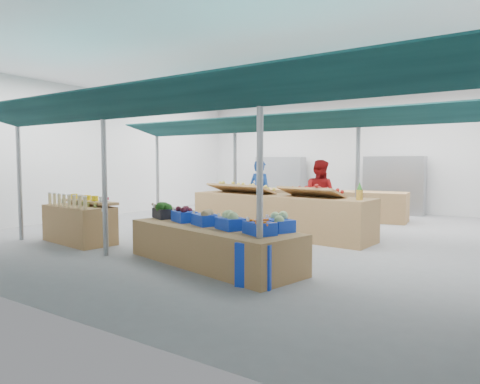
# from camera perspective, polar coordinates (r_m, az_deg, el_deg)

# --- Properties ---
(floor) EXTENTS (13.00, 13.00, 0.00)m
(floor) POSITION_cam_1_polar(r_m,az_deg,el_deg) (11.20, 2.14, -5.35)
(floor) COLOR slate
(floor) RESTS_ON ground
(hall) EXTENTS (13.00, 13.00, 13.00)m
(hall) POSITION_cam_1_polar(r_m,az_deg,el_deg) (12.33, 5.68, 7.82)
(hall) COLOR silver
(hall) RESTS_ON ground
(pole_grid) EXTENTS (10.00, 4.60, 3.00)m
(pole_grid) POSITION_cam_1_polar(r_m,az_deg,el_deg) (9.17, 0.48, 3.95)
(pole_grid) COLOR gray
(pole_grid) RESTS_ON floor
(awnings) EXTENTS (9.50, 7.08, 0.30)m
(awnings) POSITION_cam_1_polar(r_m,az_deg,el_deg) (9.22, 0.48, 9.98)
(awnings) COLOR #0A272C
(awnings) RESTS_ON pole_grid
(back_shelving_left) EXTENTS (2.00, 0.50, 2.00)m
(back_shelving_left) POSITION_cam_1_polar(r_m,az_deg,el_deg) (17.52, 5.38, 1.30)
(back_shelving_left) COLOR #B23F33
(back_shelving_left) RESTS_ON floor
(back_shelving_right) EXTENTS (2.00, 0.50, 2.00)m
(back_shelving_right) POSITION_cam_1_polar(r_m,az_deg,el_deg) (15.91, 19.82, 0.81)
(back_shelving_right) COLOR #B23F33
(back_shelving_right) RESTS_ON floor
(bottle_shelf) EXTENTS (1.98, 1.35, 1.12)m
(bottle_shelf) POSITION_cam_1_polar(r_m,az_deg,el_deg) (10.36, -20.47, -3.83)
(bottle_shelf) COLOR olive
(bottle_shelf) RESTS_ON floor
(veg_counter) EXTENTS (3.69, 1.94, 0.68)m
(veg_counter) POSITION_cam_1_polar(r_m,az_deg,el_deg) (7.67, -3.74, -7.11)
(veg_counter) COLOR olive
(veg_counter) RESTS_ON floor
(fruit_counter) EXTENTS (4.77, 1.49, 1.01)m
(fruit_counter) POSITION_cam_1_polar(r_m,az_deg,el_deg) (10.67, 5.19, -3.10)
(fruit_counter) COLOR olive
(fruit_counter) RESTS_ON floor
(far_counter) EXTENTS (5.12, 1.50, 0.91)m
(far_counter) POSITION_cam_1_polar(r_m,az_deg,el_deg) (14.12, 11.24, -1.62)
(far_counter) COLOR olive
(far_counter) RESTS_ON floor
(crate_stack) EXTENTS (0.60, 0.47, 0.65)m
(crate_stack) POSITION_cam_1_polar(r_m,az_deg,el_deg) (6.38, 2.24, -9.55)
(crate_stack) COLOR #1135BB
(crate_stack) RESTS_ON floor
(vendor_left) EXTENTS (0.72, 0.50, 1.88)m
(vendor_left) POSITION_cam_1_polar(r_m,az_deg,el_deg) (12.17, 2.69, -0.15)
(vendor_left) COLOR #18419E
(vendor_left) RESTS_ON floor
(vendor_right) EXTENTS (0.97, 0.78, 1.88)m
(vendor_right) POSITION_cam_1_polar(r_m,az_deg,el_deg) (11.36, 10.51, -0.51)
(vendor_right) COLOR #A81416
(vendor_right) RESTS_ON floor
(crate_broccoli) EXTENTS (0.60, 0.53, 0.35)m
(crate_broccoli) POSITION_cam_1_polar(r_m,az_deg,el_deg) (8.80, -10.07, -2.43)
(crate_broccoli) COLOR black
(crate_broccoli) RESTS_ON veg_counter
(crate_beets) EXTENTS (0.60, 0.53, 0.29)m
(crate_beets) POSITION_cam_1_polar(r_m,az_deg,el_deg) (8.25, -7.45, -3.01)
(crate_beets) COLOR #1135BB
(crate_beets) RESTS_ON veg_counter
(crate_celeriac) EXTENTS (0.60, 0.53, 0.31)m
(crate_celeriac) POSITION_cam_1_polar(r_m,az_deg,el_deg) (7.74, -4.68, -3.36)
(crate_celeriac) COLOR #1135BB
(crate_celeriac) RESTS_ON veg_counter
(crate_cabbage) EXTENTS (0.60, 0.53, 0.35)m
(crate_cabbage) POSITION_cam_1_polar(r_m,az_deg,el_deg) (7.22, -1.28, -3.77)
(crate_cabbage) COLOR #1135BB
(crate_cabbage) RESTS_ON veg_counter
(crate_carrots) EXTENTS (0.60, 0.53, 0.29)m
(crate_carrots) POSITION_cam_1_polar(r_m,az_deg,el_deg) (6.74, 2.64, -4.74)
(crate_carrots) COLOR #1135BB
(crate_carrots) RESTS_ON veg_counter
(sparrow) EXTENTS (0.12, 0.09, 0.11)m
(sparrow) POSITION_cam_1_polar(r_m,az_deg,el_deg) (8.86, -11.29, -1.83)
(sparrow) COLOR brown
(sparrow) RESTS_ON crate_broccoli
(pole_ribbon) EXTENTS (0.12, 0.12, 0.28)m
(pole_ribbon) POSITION_cam_1_polar(r_m,az_deg,el_deg) (8.84, -17.47, -0.99)
(pole_ribbon) COLOR #BD0C33
(pole_ribbon) RESTS_ON pole_grid
(apple_heap_yellow) EXTENTS (1.99, 1.00, 0.27)m
(apple_heap_yellow) POSITION_cam_1_polar(r_m,az_deg,el_deg) (11.17, 0.08, 0.68)
(apple_heap_yellow) COLOR #997247
(apple_heap_yellow) RESTS_ON fruit_counter
(apple_heap_red) EXTENTS (1.59, 0.93, 0.27)m
(apple_heap_red) POSITION_cam_1_polar(r_m,az_deg,el_deg) (10.03, 9.44, 0.25)
(apple_heap_red) COLOR #997247
(apple_heap_red) RESTS_ON fruit_counter
(pineapple) EXTENTS (0.14, 0.14, 0.39)m
(pineapple) POSITION_cam_1_polar(r_m,az_deg,el_deg) (9.52, 15.65, 0.05)
(pineapple) COLOR #8C6019
(pineapple) RESTS_ON fruit_counter
(crate_extra) EXTENTS (0.60, 0.53, 0.32)m
(crate_extra) POSITION_cam_1_polar(r_m,az_deg,el_deg) (7.06, 5.12, -4.06)
(crate_extra) COLOR #1135BB
(crate_extra) RESTS_ON veg_counter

